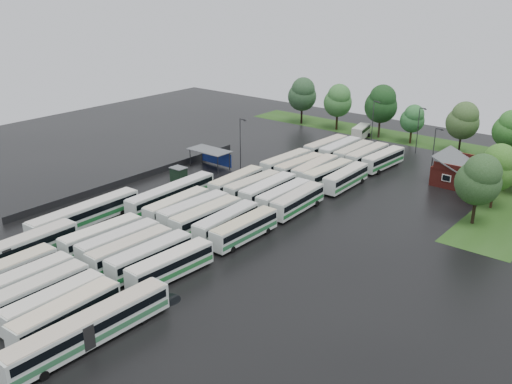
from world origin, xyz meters
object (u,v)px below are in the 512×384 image
Objects in this scene: brick_building at (467,175)px; minibus at (361,131)px; artic_bus_east at (89,329)px; artic_bus_west_a at (9,254)px.

minibus is (-29.71, 15.86, -0.30)m from brick_building.
artic_bus_east is at bearing -90.31° from minibus.
brick_building is at bearing 81.18° from artic_bus_east.
artic_bus_west_a reaches higher than minibus.
artic_bus_east is (-11.73, -69.04, 0.01)m from brick_building.
artic_bus_east is at bearing -10.13° from artic_bus_west_a.
brick_building reaches higher than artic_bus_west_a.
brick_building is at bearing -40.36° from minibus.
artic_bus_east is (21.36, -3.39, -0.00)m from artic_bus_west_a.
brick_building is 0.55× the size of artic_bus_east.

